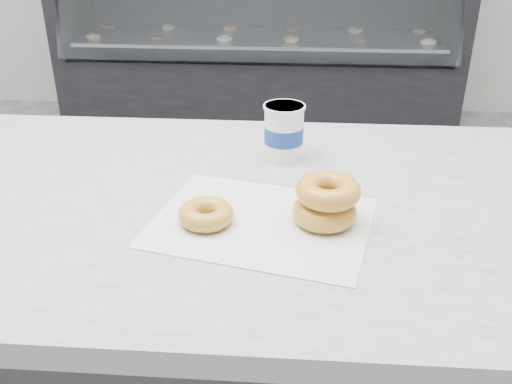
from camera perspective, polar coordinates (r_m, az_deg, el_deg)
ground at (r=2.02m, az=-3.95°, el=-15.12°), size 5.00×5.00×0.00m
counter at (r=1.28m, az=-8.43°, el=-18.29°), size 3.06×0.76×0.90m
display_case at (r=3.70m, az=0.35°, el=13.88°), size 2.40×0.74×1.25m
wax_paper at (r=0.91m, az=0.51°, el=-3.03°), size 0.39×0.33×0.00m
donut_single at (r=0.91m, az=-5.01°, el=-2.22°), size 0.11×0.11×0.03m
donut_stack at (r=0.90m, az=7.03°, el=-0.94°), size 0.13×0.13×0.07m
coffee_cup at (r=1.12m, az=2.80°, el=6.08°), size 0.09×0.09×0.11m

